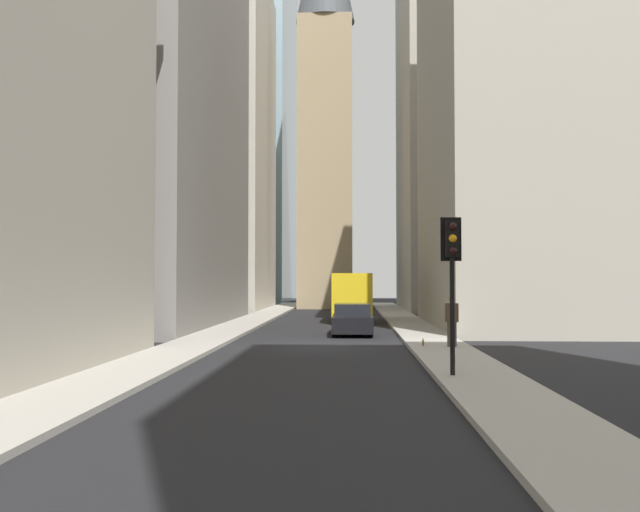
# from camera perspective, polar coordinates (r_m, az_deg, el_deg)

# --- Properties ---
(ground_plane) EXTENTS (135.00, 135.00, 0.00)m
(ground_plane) POSITION_cam_1_polar(r_m,az_deg,el_deg) (25.93, -0.41, -7.47)
(ground_plane) COLOR black
(sidewalk_right) EXTENTS (90.00, 2.20, 0.14)m
(sidewalk_right) POSITION_cam_1_polar(r_m,az_deg,el_deg) (26.54, -10.24, -7.16)
(sidewalk_right) COLOR #A8A399
(sidewalk_right) RESTS_ON ground_plane
(sidewalk_left) EXTENTS (90.00, 2.20, 0.14)m
(sidewalk_left) POSITION_cam_1_polar(r_m,az_deg,el_deg) (26.09, 9.59, -7.25)
(sidewalk_left) COLOR #A8A399
(sidewalk_left) RESTS_ON ground_plane
(building_left_far) EXTENTS (15.50, 10.50, 33.64)m
(building_left_far) POSITION_cam_1_polar(r_m,az_deg,el_deg) (59.84, 11.63, 11.96)
(building_left_far) COLOR #A8A091
(building_left_far) RESTS_ON ground_plane
(building_left_midfar) EXTENTS (15.87, 10.50, 24.91)m
(building_left_midfar) POSITION_cam_1_polar(r_m,az_deg,el_deg) (38.84, 16.69, 13.02)
(building_left_midfar) COLOR #A8A091
(building_left_midfar) RESTS_ON ground_plane
(building_right_midfar) EXTENTS (19.31, 10.50, 27.85)m
(building_right_midfar) POSITION_cam_1_polar(r_m,az_deg,el_deg) (40.46, -15.21, 14.55)
(building_right_midfar) COLOR gray
(building_right_midfar) RESTS_ON ground_plane
(building_right_far) EXTENTS (13.85, 10.00, 27.67)m
(building_right_far) POSITION_cam_1_polar(r_m,az_deg,el_deg) (59.15, -9.26, 9.14)
(building_right_far) COLOR beige
(building_right_far) RESTS_ON ground_plane
(glass_tower_distant) EXTENTS (20.48, 14.00, 63.81)m
(glass_tower_distant) POSITION_cam_1_polar(r_m,az_deg,el_deg) (86.23, -7.27, 18.02)
(glass_tower_distant) COLOR #8CA8B7
(glass_tower_distant) RESTS_ON ground_plane
(church_spire) EXTENTS (5.17, 5.17, 37.96)m
(church_spire) POSITION_cam_1_polar(r_m,az_deg,el_deg) (62.81, 0.44, 14.07)
(church_spire) COLOR #9E8966
(church_spire) RESTS_ON ground_plane
(delivery_truck) EXTENTS (6.46, 2.25, 2.84)m
(delivery_truck) POSITION_cam_1_polar(r_m,az_deg,el_deg) (41.17, 2.64, -3.38)
(delivery_truck) COLOR yellow
(delivery_truck) RESTS_ON ground_plane
(sedan_black) EXTENTS (4.30, 1.78, 1.42)m
(sedan_black) POSITION_cam_1_polar(r_m,az_deg,el_deg) (31.46, 2.68, -5.28)
(sedan_black) COLOR black
(sedan_black) RESTS_ON ground_plane
(traffic_light_foreground) EXTENTS (0.43, 0.52, 3.92)m
(traffic_light_foreground) POSITION_cam_1_polar(r_m,az_deg,el_deg) (17.51, 10.79, -0.20)
(traffic_light_foreground) COLOR black
(traffic_light_foreground) RESTS_ON sidewalk_left
(pedestrian) EXTENTS (0.26, 0.44, 1.78)m
(pedestrian) POSITION_cam_1_polar(r_m,az_deg,el_deg) (24.93, 10.78, -5.09)
(pedestrian) COLOR #473D33
(pedestrian) RESTS_ON sidewalk_left
(discarded_bottle) EXTENTS (0.07, 0.07, 0.27)m
(discarded_bottle) POSITION_cam_1_polar(r_m,az_deg,el_deg) (25.05, 8.46, -7.07)
(discarded_bottle) COLOR brown
(discarded_bottle) RESTS_ON sidewalk_left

